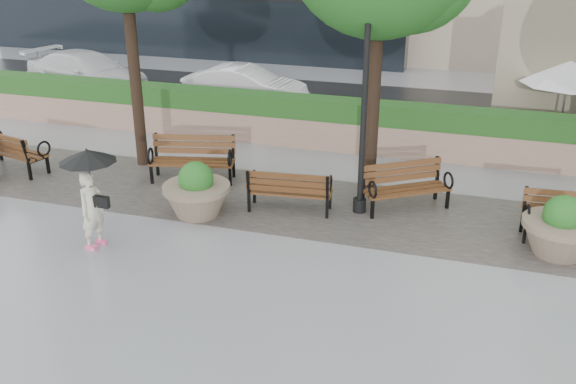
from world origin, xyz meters
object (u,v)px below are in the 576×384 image
(bench_4, at_px, (570,229))
(bench_0, at_px, (14,159))
(pedestrian, at_px, (90,189))
(bench_3, at_px, (405,196))
(planter_left, at_px, (197,195))
(lamppost, at_px, (363,128))
(bench_1, at_px, (193,168))
(car_left, at_px, (87,73))
(bench_2, at_px, (290,199))
(planter_right, at_px, (560,232))
(car_right, at_px, (245,87))

(bench_4, bearing_deg, bench_0, 174.67)
(bench_4, distance_m, pedestrian, 9.14)
(bench_3, height_order, planter_left, planter_left)
(bench_3, xyz_separation_m, lamppost, (-0.90, -0.44, 1.58))
(bench_1, height_order, car_left, car_left)
(bench_2, bearing_deg, lamppost, -171.05)
(lamppost, bearing_deg, bench_4, -2.36)
(bench_3, bearing_deg, bench_0, 148.99)
(planter_left, height_order, planter_right, planter_left)
(bench_3, relative_size, pedestrian, 1.00)
(bench_1, bearing_deg, bench_2, -33.04)
(bench_1, relative_size, car_left, 0.42)
(lamppost, bearing_deg, bench_3, 26.23)
(bench_0, bearing_deg, car_right, -101.32)
(bench_0, bearing_deg, bench_4, -166.59)
(bench_3, bearing_deg, pedestrian, 178.57)
(car_left, bearing_deg, bench_3, -105.14)
(bench_3, distance_m, car_right, 9.16)
(bench_3, height_order, planter_right, planter_right)
(bench_0, height_order, bench_2, bench_0)
(bench_0, relative_size, bench_3, 1.04)
(pedestrian, bearing_deg, bench_3, -44.25)
(bench_3, bearing_deg, planter_right, -56.41)
(planter_left, xyz_separation_m, car_left, (-8.17, 8.43, 0.26))
(planter_left, xyz_separation_m, planter_right, (7.14, 0.41, -0.00))
(car_right, bearing_deg, lamppost, -142.28)
(bench_0, bearing_deg, pedestrian, 158.99)
(lamppost, bearing_deg, bench_1, 172.04)
(lamppost, relative_size, pedestrian, 2.19)
(bench_3, bearing_deg, bench_1, 144.08)
(car_right, bearing_deg, bench_1, -168.87)
(planter_right, bearing_deg, lamppost, 168.83)
(car_right, distance_m, pedestrian, 10.24)
(bench_3, height_order, car_right, car_right)
(car_left, bearing_deg, lamppost, -108.64)
(bench_2, xyz_separation_m, bench_3, (2.34, 0.84, 0.01))
(planter_left, xyz_separation_m, car_right, (-2.09, 8.34, 0.21))
(bench_2, distance_m, car_left, 12.57)
(lamppost, bearing_deg, bench_2, -164.66)
(bench_1, distance_m, planter_right, 8.17)
(car_left, distance_m, pedestrian, 12.41)
(bench_3, distance_m, pedestrian, 6.47)
(bench_0, bearing_deg, lamppost, -165.57)
(lamppost, xyz_separation_m, car_right, (-5.32, 7.15, -1.20))
(bench_1, xyz_separation_m, bench_4, (8.31, -0.75, -0.03))
(bench_0, distance_m, planter_left, 5.58)
(bench_4, height_order, car_left, car_left)
(bench_0, distance_m, car_right, 8.03)
(planter_left, bearing_deg, car_right, 104.05)
(bench_3, relative_size, car_right, 0.47)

